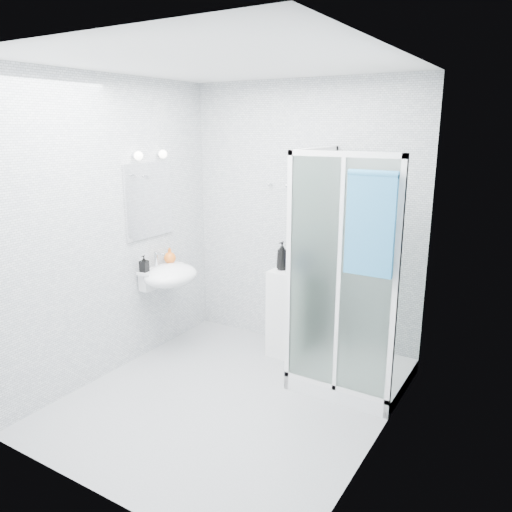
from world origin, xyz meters
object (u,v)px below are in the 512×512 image
Objects in this scene: shampoo_bottle_a at (282,256)px; soap_dispenser_black at (144,264)px; shower_enclosure at (343,334)px; hand_towel at (370,222)px; storage_cabinet at (290,313)px; soap_dispenser_orange at (170,255)px; wall_basin at (169,275)px; shampoo_bottle_b at (300,258)px.

shampoo_bottle_a reaches higher than soap_dispenser_black.
shower_enclosure is at bearing -18.02° from shampoo_bottle_a.
hand_towel reaches higher than soap_dispenser_black.
shampoo_bottle_a reaches higher than storage_cabinet.
shower_enclosure is 1.19m from hand_towel.
shower_enclosure is at bearing 4.69° from soap_dispenser_orange.
storage_cabinet is 1.14× the size of hand_towel.
wall_basin is 0.27m from soap_dispenser_black.
soap_dispenser_black is at bearing -123.14° from wall_basin.
soap_dispenser_orange is at bearing -159.94° from shampoo_bottle_a.
soap_dispenser_orange reaches higher than wall_basin.
shampoo_bottle_b is at bearing 11.90° from shampoo_bottle_a.
hand_towel is at bearing -31.46° from shampoo_bottle_a.
shampoo_bottle_b is at bearing 8.63° from storage_cabinet.
storage_cabinet is 0.56m from shampoo_bottle_b.
storage_cabinet is 1.46m from soap_dispenser_black.
storage_cabinet is at bearing 157.88° from shower_enclosure.
shampoo_bottle_b is at bearing 32.54° from soap_dispenser_black.
hand_towel is 2.19m from soap_dispenser_orange.
soap_dispenser_orange is at bearing 90.00° from soap_dispenser_black.
storage_cabinet is at bearing 15.63° from shampoo_bottle_a.
soap_dispenser_black reaches higher than storage_cabinet.
wall_basin is 2.07× the size of shampoo_bottle_a.
shower_enclosure is 0.82m from shampoo_bottle_b.
shampoo_bottle_a is (-1.04, 0.64, -0.53)m from hand_towel.
wall_basin is 2.24× the size of shampoo_bottle_b.
storage_cabinet is at bearing 145.31° from hand_towel.
hand_towel is at bearing -6.95° from soap_dispenser_orange.
soap_dispenser_orange is (-0.12, 0.17, 0.14)m from wall_basin.
hand_towel reaches higher than shampoo_bottle_b.
soap_dispenser_orange is (-2.09, 0.26, -0.58)m from hand_towel.
hand_towel is at bearing -37.77° from shampoo_bottle_b.
wall_basin is at bearing 56.86° from soap_dispenser_black.
soap_dispenser_orange is at bearing -175.31° from shower_enclosure.
shampoo_bottle_a is 1.73× the size of soap_dispenser_black.
hand_towel is 4.99× the size of soap_dispenser_orange.
wall_basin is 0.25m from soap_dispenser_orange.
shampoo_bottle_b reaches higher than soap_dispenser_orange.
hand_towel is 2.18m from soap_dispenser_black.
shower_enclosure is at bearing 15.88° from soap_dispenser_black.
hand_towel is at bearing -2.47° from wall_basin.
wall_basin is 1.10m from shampoo_bottle_a.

